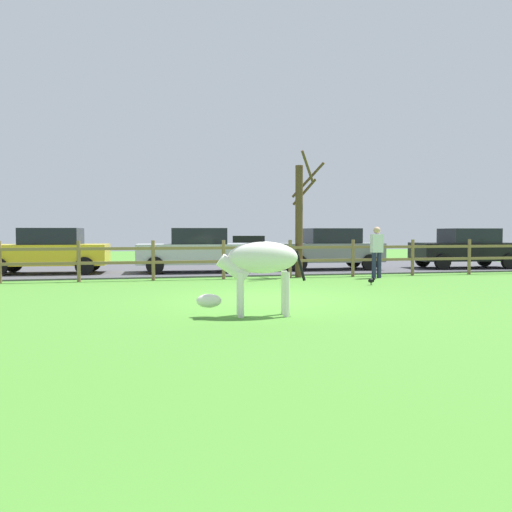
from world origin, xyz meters
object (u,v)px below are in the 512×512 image
visitor_near_fence (377,250)px  parked_car_silver (195,250)px  crow_on_grass (372,280)px  bare_tree (300,217)px  parked_car_black (466,248)px  parked_car_grey (329,249)px  parked_car_yellow (49,250)px  zebra (258,263)px

visitor_near_fence → parked_car_silver: bearing=150.5°
crow_on_grass → parked_car_silver: 6.78m
bare_tree → parked_car_black: (7.49, 2.05, -1.13)m
bare_tree → crow_on_grass: size_ratio=18.88×
parked_car_grey → visitor_near_fence: 3.39m
visitor_near_fence → bare_tree: bearing=159.0°
crow_on_grass → parked_car_yellow: (-9.36, 5.55, 0.72)m
parked_car_silver → visitor_near_fence: (5.48, -3.10, 0.06)m
crow_on_grass → parked_car_grey: 5.49m
parked_car_yellow → visitor_near_fence: bearing=-18.6°
zebra → visitor_near_fence: (5.37, 6.59, -0.02)m
crow_on_grass → parked_car_grey: parked_car_grey is taller
parked_car_black → bare_tree: bearing=-164.7°
bare_tree → crow_on_grass: (1.19, -2.91, -1.85)m
parked_car_silver → parked_car_grey: size_ratio=1.01×
bare_tree → parked_car_black: bearing=15.3°
parked_car_black → visitor_near_fence: 5.96m
parked_car_silver → visitor_near_fence: 6.30m
parked_car_silver → parked_car_black: same height
bare_tree → zebra: bare_tree is taller
bare_tree → crow_on_grass: 3.64m
parked_car_grey → visitor_near_fence: bearing=-83.6°
parked_car_silver → crow_on_grass: bearing=-49.6°
parked_car_grey → crow_on_grass: bearing=-97.7°
parked_car_grey → zebra: bearing=-116.6°
zebra → parked_car_black: 14.21m
visitor_near_fence → parked_car_yellow: bearing=161.4°
parked_car_silver → parked_car_grey: same height
zebra → parked_car_black: (10.56, 9.52, -0.08)m
parked_car_yellow → parked_car_grey: (10.08, -0.16, 0.00)m
crow_on_grass → zebra: bearing=-133.1°
bare_tree → zebra: (-3.07, -7.47, -1.05)m
bare_tree → parked_car_black: bare_tree is taller
bare_tree → visitor_near_fence: bare_tree is taller
zebra → parked_car_silver: size_ratio=0.47×
bare_tree → visitor_near_fence: size_ratio=2.47×
zebra → visitor_near_fence: size_ratio=1.18×
zebra → visitor_near_fence: visitor_near_fence is taller
parked_car_yellow → visitor_near_fence: (10.46, -3.52, 0.06)m
parked_car_silver → parked_car_black: bearing=-0.9°
crow_on_grass → parked_car_yellow: parked_car_yellow is taller
zebra → parked_car_yellow: bearing=116.8°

